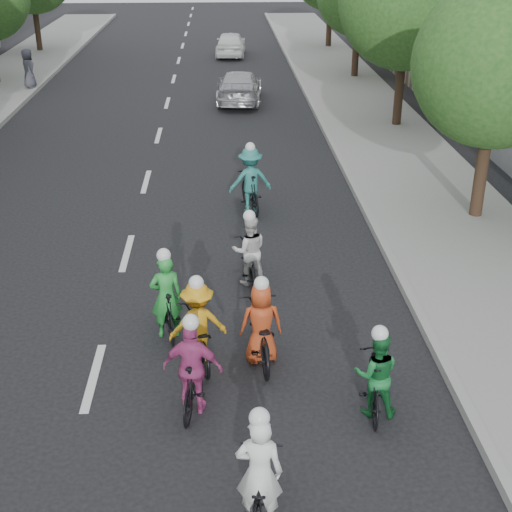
{
  "coord_description": "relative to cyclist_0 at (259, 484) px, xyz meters",
  "views": [
    {
      "loc": [
        2.27,
        -10.23,
        7.09
      ],
      "look_at": [
        2.91,
        2.58,
        1.0
      ],
      "focal_mm": 50.0,
      "sensor_mm": 36.0,
      "label": 1
    }
  ],
  "objects": [
    {
      "name": "ground",
      "position": [
        -2.66,
        3.29,
        -0.58
      ],
      "size": [
        120.0,
        120.0,
        0.0
      ],
      "primitive_type": "plane",
      "color": "black",
      "rests_on": "ground"
    },
    {
      "name": "cyclist_7",
      "position": [
        0.35,
        10.81,
        0.16
      ],
      "size": [
        1.24,
        1.85,
        1.9
      ],
      "rotation": [
        0.0,
        0.0,
        3.34
      ],
      "color": "black",
      "rests_on": "ground"
    },
    {
      "name": "cyclist_2",
      "position": [
        -0.86,
        3.72,
        0.04
      ],
      "size": [
        1.1,
        1.84,
        1.71
      ],
      "rotation": [
        0.0,
        0.0,
        3.35
      ],
      "color": "black",
      "rests_on": "ground"
    },
    {
      "name": "follow_car_lead",
      "position": [
        0.42,
        23.37,
        0.07
      ],
      "size": [
        2.14,
        4.56,
        1.29
      ],
      "primitive_type": "imported",
      "rotation": [
        0.0,
        0.0,
        3.06
      ],
      "color": "#B6B6BB",
      "rests_on": "ground"
    },
    {
      "name": "cyclist_4",
      "position": [
        0.24,
        3.72,
        0.01
      ],
      "size": [
        0.78,
        1.92,
        1.67
      ],
      "rotation": [
        0.0,
        0.0,
        3.21
      ],
      "color": "black",
      "rests_on": "ground"
    },
    {
      "name": "curb_right",
      "position": [
        3.39,
        13.29,
        -0.49
      ],
      "size": [
        0.18,
        80.0,
        0.18
      ],
      "primitive_type": "cube",
      "color": "#999993",
      "rests_on": "ground"
    },
    {
      "name": "sidewalk_right",
      "position": [
        5.34,
        13.29,
        -0.5
      ],
      "size": [
        4.0,
        80.0,
        0.15
      ],
      "primitive_type": "cube",
      "color": "gray",
      "rests_on": "ground"
    },
    {
      "name": "cyclist_0",
      "position": [
        0.0,
        0.0,
        0.0
      ],
      "size": [
        0.78,
        1.67,
        1.81
      ],
      "rotation": [
        0.0,
        0.0,
        3.0
      ],
      "color": "black",
      "rests_on": "ground"
    },
    {
      "name": "cyclist_6",
      "position": [
        0.15,
        6.71,
        0.01
      ],
      "size": [
        0.78,
        1.7,
        1.68
      ],
      "rotation": [
        0.0,
        0.0,
        3.22
      ],
      "color": "black",
      "rests_on": "ground"
    },
    {
      "name": "cyclist_5",
      "position": [
        -1.46,
        4.67,
        0.04
      ],
      "size": [
        0.73,
        1.61,
        1.78
      ],
      "rotation": [
        0.0,
        0.0,
        3.33
      ],
      "color": "black",
      "rests_on": "ground"
    },
    {
      "name": "spectator_2",
      "position": [
        -8.96,
        25.89,
        0.44
      ],
      "size": [
        0.78,
        0.97,
        1.73
      ],
      "primitive_type": "imported",
      "rotation": [
        0.0,
        0.0,
        1.88
      ],
      "color": "#43434E",
      "rests_on": "sidewalk_left"
    },
    {
      "name": "tree_r_1",
      "position": [
        6.14,
        18.89,
        3.94
      ],
      "size": [
        4.8,
        4.8,
        6.93
      ],
      "color": "black",
      "rests_on": "ground"
    },
    {
      "name": "cyclist_3",
      "position": [
        -0.9,
        2.35,
        0.06
      ],
      "size": [
        0.99,
        1.6,
        1.75
      ],
      "rotation": [
        0.0,
        0.0,
        2.97
      ],
      "color": "black",
      "rests_on": "ground"
    },
    {
      "name": "follow_car_trail",
      "position": [
        0.23,
        34.55,
        0.1
      ],
      "size": [
        1.84,
        4.07,
        1.36
      ],
      "primitive_type": "imported",
      "rotation": [
        0.0,
        0.0,
        3.08
      ],
      "color": "white",
      "rests_on": "ground"
    },
    {
      "name": "tree_r_0",
      "position": [
        6.14,
        9.89,
        3.39
      ],
      "size": [
        4.0,
        4.0,
        5.97
      ],
      "color": "black",
      "rests_on": "ground"
    },
    {
      "name": "cyclist_1",
      "position": [
        1.93,
        2.17,
        0.02
      ],
      "size": [
        0.76,
        1.66,
        1.59
      ],
      "rotation": [
        0.0,
        0.0,
        3.01
      ],
      "color": "black",
      "rests_on": "ground"
    }
  ]
}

